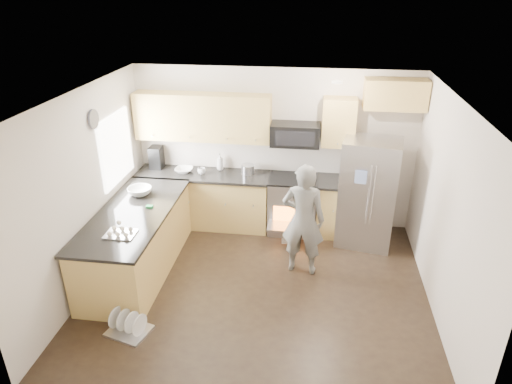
# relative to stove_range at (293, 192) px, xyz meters

# --- Properties ---
(ground) EXTENTS (4.50, 4.50, 0.00)m
(ground) POSITION_rel_stove_range_xyz_m (-0.35, -1.69, -0.68)
(ground) COLOR black
(ground) RESTS_ON ground
(room_shell) EXTENTS (4.54, 4.04, 2.62)m
(room_shell) POSITION_rel_stove_range_xyz_m (-0.39, -1.68, 1.00)
(room_shell) COLOR beige
(room_shell) RESTS_ON ground
(back_cabinet_run) EXTENTS (4.45, 0.64, 2.50)m
(back_cabinet_run) POSITION_rel_stove_range_xyz_m (-0.94, 0.06, 0.29)
(back_cabinet_run) COLOR tan
(back_cabinet_run) RESTS_ON ground
(peninsula) EXTENTS (0.96, 2.36, 1.03)m
(peninsula) POSITION_rel_stove_range_xyz_m (-2.10, -1.44, -0.21)
(peninsula) COLOR tan
(peninsula) RESTS_ON ground
(stove_range) EXTENTS (0.76, 0.97, 1.79)m
(stove_range) POSITION_rel_stove_range_xyz_m (0.00, 0.00, 0.00)
(stove_range) COLOR #B7B7BC
(stove_range) RESTS_ON ground
(refrigerator) EXTENTS (0.93, 0.78, 1.70)m
(refrigerator) POSITION_rel_stove_range_xyz_m (1.15, -0.24, 0.17)
(refrigerator) COLOR #B7B7BC
(refrigerator) RESTS_ON ground
(person) EXTENTS (0.63, 0.45, 1.63)m
(person) POSITION_rel_stove_range_xyz_m (0.21, -1.15, 0.14)
(person) COLOR slate
(person) RESTS_ON ground
(dish_rack) EXTENTS (0.56, 0.49, 0.29)m
(dish_rack) POSITION_rel_stove_range_xyz_m (-1.75, -2.72, -0.60)
(dish_rack) COLOR #B7B7BC
(dish_rack) RESTS_ON ground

